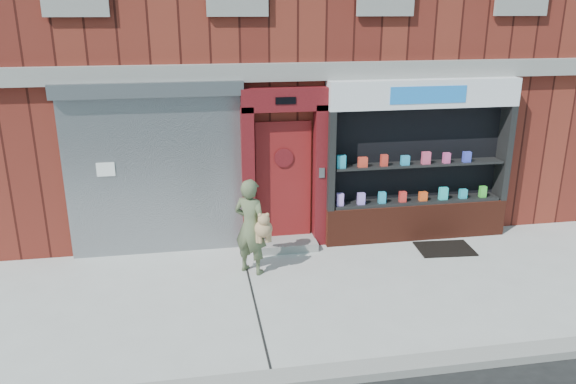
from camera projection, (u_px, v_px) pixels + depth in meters
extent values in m
plane|color=#9E9E99|center=(351.00, 288.00, 8.81)|extent=(80.00, 80.00, 0.00)
cube|color=gray|center=(401.00, 367.00, 6.78)|extent=(60.00, 0.30, 0.12)
cube|color=#581B14|center=(286.00, 16.00, 13.17)|extent=(12.00, 8.00, 8.00)
cube|color=gray|center=(327.00, 71.00, 9.62)|extent=(12.00, 0.16, 0.30)
cube|color=gray|center=(155.00, 177.00, 9.69)|extent=(3.00, 0.10, 2.80)
cube|color=slate|center=(148.00, 89.00, 9.16)|extent=(3.10, 0.30, 0.24)
cube|color=white|center=(106.00, 169.00, 9.43)|extent=(0.30, 0.01, 0.24)
cube|color=#4A0C10|center=(248.00, 179.00, 9.91)|extent=(0.22, 0.28, 2.60)
cube|color=#4A0C10|center=(320.00, 176.00, 10.12)|extent=(0.22, 0.28, 2.60)
cube|color=#4A0C10|center=(284.00, 99.00, 9.58)|extent=(1.50, 0.28, 0.40)
cube|color=black|center=(286.00, 101.00, 9.44)|extent=(0.35, 0.01, 0.12)
cube|color=maroon|center=(283.00, 181.00, 10.15)|extent=(1.00, 0.06, 2.20)
cylinder|color=black|center=(284.00, 158.00, 9.97)|extent=(0.28, 0.02, 0.28)
cylinder|color=#4A0C10|center=(284.00, 158.00, 9.96)|extent=(0.34, 0.02, 0.34)
cube|color=gray|center=(286.00, 244.00, 10.25)|extent=(1.10, 0.55, 0.15)
cube|color=slate|center=(322.00, 173.00, 9.95)|extent=(0.10, 0.02, 0.18)
cube|color=#531F13|center=(414.00, 220.00, 10.67)|extent=(3.50, 0.40, 0.70)
cube|color=black|center=(330.00, 160.00, 10.00)|extent=(0.12, 0.40, 1.80)
cube|color=black|center=(504.00, 152.00, 10.56)|extent=(0.12, 0.40, 1.80)
cube|color=black|center=(415.00, 154.00, 10.45)|extent=(3.30, 0.03, 1.80)
cube|color=black|center=(416.00, 201.00, 10.55)|extent=(3.20, 0.36, 0.06)
cube|color=black|center=(419.00, 164.00, 10.32)|extent=(3.20, 0.36, 0.04)
cube|color=white|center=(424.00, 93.00, 9.92)|extent=(3.50, 0.40, 0.50)
cube|color=blue|center=(429.00, 95.00, 9.73)|extent=(1.40, 0.01, 0.30)
cube|color=#BD8CFC|center=(340.00, 200.00, 10.18)|extent=(0.12, 0.09, 0.23)
cube|color=#A784ED|center=(361.00, 199.00, 10.25)|extent=(0.13, 0.09, 0.21)
cube|color=#2597BA|center=(382.00, 198.00, 10.32)|extent=(0.13, 0.09, 0.21)
cube|color=red|center=(403.00, 197.00, 10.39)|extent=(0.12, 0.09, 0.19)
cube|color=#FD531A|center=(423.00, 196.00, 10.46)|extent=(0.15, 0.09, 0.17)
cube|color=#28C9C7|center=(443.00, 193.00, 10.51)|extent=(0.16, 0.09, 0.23)
cube|color=teal|center=(463.00, 194.00, 10.59)|extent=(0.14, 0.09, 0.17)
cube|color=green|center=(483.00, 192.00, 10.65)|extent=(0.12, 0.09, 0.21)
cube|color=#2499B7|center=(341.00, 162.00, 9.96)|extent=(0.16, 0.09, 0.23)
cube|color=red|center=(363.00, 162.00, 10.03)|extent=(0.16, 0.09, 0.18)
cube|color=red|center=(384.00, 160.00, 10.10)|extent=(0.12, 0.09, 0.21)
cube|color=#2797C4|center=(405.00, 160.00, 10.17)|extent=(0.15, 0.09, 0.17)
cube|color=#D34669|center=(426.00, 158.00, 10.22)|extent=(0.15, 0.09, 0.22)
cube|color=#D54784|center=(446.00, 158.00, 10.30)|extent=(0.12, 0.09, 0.19)
cube|color=#3947C4|center=(467.00, 157.00, 10.36)|extent=(0.14, 0.09, 0.19)
imported|color=#505C3C|center=(251.00, 227.00, 9.11)|extent=(0.70, 0.67, 1.61)
sphere|color=#9B754D|center=(263.00, 229.00, 8.99)|extent=(0.29, 0.29, 0.29)
sphere|color=#9B754D|center=(264.00, 220.00, 8.89)|extent=(0.19, 0.19, 0.19)
sphere|color=#9B754D|center=(260.00, 215.00, 8.85)|extent=(0.07, 0.07, 0.07)
sphere|color=#9B754D|center=(267.00, 215.00, 8.87)|extent=(0.07, 0.07, 0.07)
cylinder|color=#9B754D|center=(258.00, 237.00, 9.02)|extent=(0.07, 0.07, 0.17)
cylinder|color=#9B754D|center=(270.00, 237.00, 9.05)|extent=(0.07, 0.07, 0.17)
cylinder|color=#9B754D|center=(260.00, 238.00, 9.00)|extent=(0.07, 0.07, 0.17)
cylinder|color=#9B754D|center=(267.00, 237.00, 9.02)|extent=(0.07, 0.07, 0.17)
cube|color=black|center=(445.00, 249.00, 10.22)|extent=(1.04, 0.77, 0.02)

